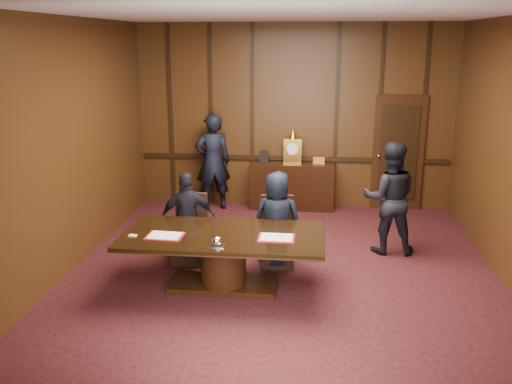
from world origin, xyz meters
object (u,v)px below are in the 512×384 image
conference_table (223,252)px  witness_right (389,198)px  sideboard (292,184)px  signatory_left (188,218)px  signatory_right (277,220)px  witness_left (213,162)px

conference_table → witness_right: 2.79m
conference_table → sideboard: bearing=78.3°
signatory_left → witness_right: witness_right is taller
conference_table → witness_right: witness_right is taller
sideboard → signatory_right: sideboard is taller
signatory_left → witness_left: 2.66m
conference_table → signatory_right: bearing=50.9°
signatory_right → witness_left: size_ratio=0.76×
conference_table → witness_right: size_ratio=1.52×
signatory_left → witness_right: bearing=-179.7°
witness_left → sideboard: bearing=166.7°
signatory_left → witness_left: (-0.11, 2.64, 0.25)m
conference_table → signatory_right: size_ratio=1.86×
sideboard → witness_left: size_ratio=0.86×
sideboard → signatory_left: size_ratio=1.17×
signatory_right → witness_right: bearing=-155.0°
conference_table → witness_left: size_ratio=1.41×
witness_left → witness_right: (3.07, -1.91, -0.06)m
sideboard → witness_right: size_ratio=0.93×
witness_right → witness_left: bearing=-32.4°
conference_table → witness_right: (2.31, 1.53, 0.35)m
sideboard → witness_left: witness_left is taller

